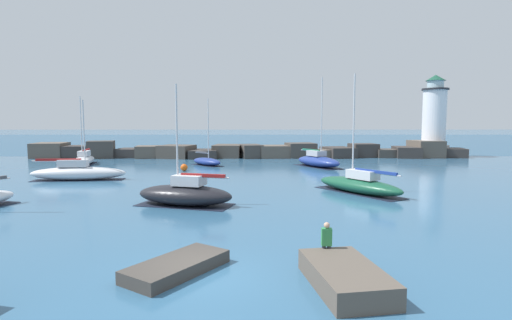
{
  "coord_description": "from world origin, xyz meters",
  "views": [
    {
      "loc": [
        1.77,
        -13.08,
        5.16
      ],
      "look_at": [
        1.98,
        21.87,
        1.91
      ],
      "focal_mm": 28.0,
      "sensor_mm": 36.0,
      "label": 1
    }
  ],
  "objects": [
    {
      "name": "sailboat_moored_4",
      "position": [
        -19.14,
        35.84,
        0.64
      ],
      "size": [
        3.58,
        8.57,
        8.35
      ],
      "color": "white",
      "rests_on": "ground"
    },
    {
      "name": "mooring_buoy_orange_near",
      "position": [
        -5.73,
        29.67,
        0.38
      ],
      "size": [
        0.76,
        0.76,
        0.96
      ],
      "color": "#EA5914",
      "rests_on": "ground"
    },
    {
      "name": "sailboat_moored_2",
      "position": [
        9.37,
        33.73,
        0.73
      ],
      "size": [
        5.61,
        7.63,
        10.43
      ],
      "color": "navy",
      "rests_on": "ground"
    },
    {
      "name": "ground_plane",
      "position": [
        0.0,
        0.0,
        0.0
      ],
      "size": [
        600.0,
        600.0,
        0.0
      ],
      "primitive_type": "plane",
      "color": "#336084"
    },
    {
      "name": "open_sea_beyond",
      "position": [
        0.0,
        106.68,
        0.0
      ],
      "size": [
        400.0,
        116.0,
        0.01
      ],
      "color": "#235175",
      "rests_on": "ground"
    },
    {
      "name": "sailboat_moored_6",
      "position": [
        -3.97,
        35.45,
        0.51
      ],
      "size": [
        4.74,
        5.13,
        8.11
      ],
      "color": "navy",
      "rests_on": "ground"
    },
    {
      "name": "person_on_rocks",
      "position": [
        4.38,
        0.83,
        0.91
      ],
      "size": [
        0.36,
        0.22,
        1.64
      ],
      "color": "#282833",
      "rests_on": "ground"
    },
    {
      "name": "sailboat_moored_1",
      "position": [
        -2.54,
        11.72,
        0.72
      ],
      "size": [
        6.7,
        4.11,
        7.57
      ],
      "color": "black",
      "rests_on": "ground"
    },
    {
      "name": "sailboat_moored_0",
      "position": [
        -14.17,
        22.86,
        0.7
      ],
      "size": [
        8.51,
        2.49,
        7.22
      ],
      "color": "silver",
      "rests_on": "ground"
    },
    {
      "name": "breakwater_jetty",
      "position": [
        0.86,
        46.87,
        0.92
      ],
      "size": [
        65.73,
        7.34,
        2.52
      ],
      "color": "brown",
      "rests_on": "ground"
    },
    {
      "name": "lighthouse",
      "position": [
        29.3,
        47.82,
        5.31
      ],
      "size": [
        4.59,
        4.59,
        12.42
      ],
      "color": "gray",
      "rests_on": "ground"
    },
    {
      "name": "foreground_rocks",
      "position": [
        -3.39,
        -2.02,
        0.46
      ],
      "size": [
        15.88,
        7.18,
        1.16
      ],
      "color": "#423D38",
      "rests_on": "ground"
    },
    {
      "name": "sailboat_moored_3",
      "position": [
        9.55,
        16.07,
        0.64
      ],
      "size": [
        5.94,
        7.59,
        8.78
      ],
      "color": "#195138",
      "rests_on": "ground"
    }
  ]
}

